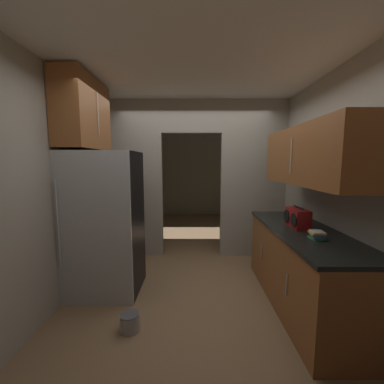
{
  "coord_description": "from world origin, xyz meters",
  "views": [
    {
      "loc": [
        -0.02,
        -2.83,
        1.64
      ],
      "look_at": [
        -0.04,
        0.35,
        1.25
      ],
      "focal_mm": 22.64,
      "sensor_mm": 36.0,
      "label": 1
    }
  ],
  "objects": [
    {
      "name": "ground",
      "position": [
        0.0,
        0.0,
        0.0
      ],
      "size": [
        20.0,
        20.0,
        0.0
      ],
      "primitive_type": "plane",
      "color": "brown"
    },
    {
      "name": "kitchen_overhead_slab",
      "position": [
        0.0,
        0.4,
        2.71
      ],
      "size": [
        3.52,
        6.69,
        0.06
      ],
      "primitive_type": "cube",
      "color": "silver"
    },
    {
      "name": "kitchen_flank_left",
      "position": [
        -1.61,
        -0.58,
        1.34
      ],
      "size": [
        0.1,
        3.85,
        2.68
      ],
      "primitive_type": "cube",
      "color": "#9E998C",
      "rests_on": "ground"
    },
    {
      "name": "paint_can",
      "position": [
        -0.65,
        -0.64,
        0.08
      ],
      "size": [
        0.19,
        0.19,
        0.17
      ],
      "color": "#99999E",
      "rests_on": "ground"
    },
    {
      "name": "boombox",
      "position": [
        1.18,
        -0.09,
        1.01
      ],
      "size": [
        0.18,
        0.36,
        0.24
      ],
      "color": "maroon",
      "rests_on": "lower_cabinet_run"
    },
    {
      "name": "lower_cabinet_run",
      "position": [
        1.21,
        -0.19,
        0.45
      ],
      "size": [
        0.69,
        1.97,
        0.9
      ],
      "color": "brown",
      "rests_on": "ground"
    },
    {
      "name": "upper_cabinet_counterside",
      "position": [
        1.21,
        -0.19,
        1.71
      ],
      "size": [
        0.36,
        1.77,
        0.62
      ],
      "color": "brown"
    },
    {
      "name": "refrigerator",
      "position": [
        -1.14,
        0.13,
        0.89
      ],
      "size": [
        0.86,
        0.76,
        1.77
      ],
      "color": "black",
      "rests_on": "ground"
    },
    {
      "name": "book_stack",
      "position": [
        1.18,
        -0.54,
        0.94
      ],
      "size": [
        0.14,
        0.16,
        0.08
      ],
      "color": "#388C47",
      "rests_on": "lower_cabinet_run"
    },
    {
      "name": "upper_cabinet_fridgeside",
      "position": [
        -1.38,
        0.23,
        2.23
      ],
      "size": [
        0.36,
        0.95,
        0.86
      ],
      "color": "brown"
    },
    {
      "name": "kitchen_partition",
      "position": [
        0.02,
        1.35,
        1.44
      ],
      "size": [
        3.12,
        0.12,
        2.68
      ],
      "color": "#9E998C",
      "rests_on": "ground"
    },
    {
      "name": "kitchen_flank_right",
      "position": [
        1.61,
        -0.58,
        1.34
      ],
      "size": [
        0.1,
        3.85,
        2.68
      ],
      "primitive_type": "cube",
      "color": "#9E998C",
      "rests_on": "ground"
    },
    {
      "name": "adjoining_room_shell",
      "position": [
        0.0,
        3.58,
        1.34
      ],
      "size": [
        3.12,
        3.44,
        2.68
      ],
      "color": "gray",
      "rests_on": "ground"
    }
  ]
}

